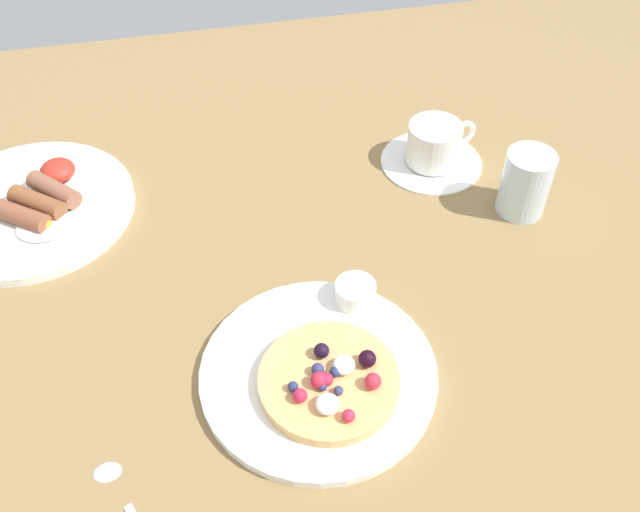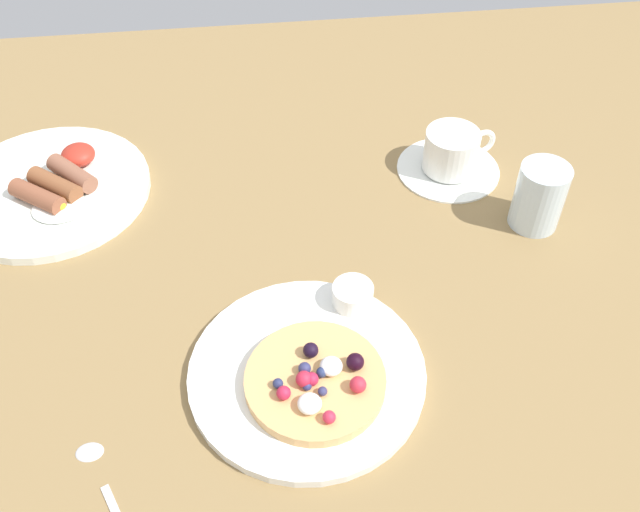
{
  "view_description": "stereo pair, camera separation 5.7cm",
  "coord_description": "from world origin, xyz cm",
  "px_view_note": "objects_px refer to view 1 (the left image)",
  "views": [
    {
      "loc": [
        -5.46,
        -57.25,
        65.47
      ],
      "look_at": [
        7.1,
        0.12,
        4.0
      ],
      "focal_mm": 39.73,
      "sensor_mm": 36.0,
      "label": 1
    },
    {
      "loc": [
        0.14,
        -58.2,
        65.47
      ],
      "look_at": [
        7.1,
        0.12,
        4.0
      ],
      "focal_mm": 39.73,
      "sensor_mm": 36.0,
      "label": 2
    }
  ],
  "objects_px": {
    "coffee_cup": "(435,142)",
    "teaspoon": "(121,495)",
    "pancake_plate": "(319,374)",
    "syrup_ramekin": "(355,292)",
    "breakfast_plate": "(31,208)",
    "water_glass": "(525,183)",
    "coffee_saucer": "(431,161)"
  },
  "relations": [
    {
      "from": "syrup_ramekin",
      "to": "pancake_plate",
      "type": "bearing_deg",
      "value": -125.4
    },
    {
      "from": "syrup_ramekin",
      "to": "breakfast_plate",
      "type": "xyz_separation_m",
      "value": [
        -0.39,
        0.26,
        -0.02
      ]
    },
    {
      "from": "coffee_cup",
      "to": "teaspoon",
      "type": "relative_size",
      "value": 0.82
    },
    {
      "from": "pancake_plate",
      "to": "syrup_ramekin",
      "type": "xyz_separation_m",
      "value": [
        0.06,
        0.09,
        0.02
      ]
    },
    {
      "from": "breakfast_plate",
      "to": "water_glass",
      "type": "relative_size",
      "value": 3.05
    },
    {
      "from": "breakfast_plate",
      "to": "syrup_ramekin",
      "type": "bearing_deg",
      "value": -33.38
    },
    {
      "from": "water_glass",
      "to": "breakfast_plate",
      "type": "bearing_deg",
      "value": 168.21
    },
    {
      "from": "pancake_plate",
      "to": "teaspoon",
      "type": "height_order",
      "value": "pancake_plate"
    },
    {
      "from": "syrup_ramekin",
      "to": "coffee_saucer",
      "type": "xyz_separation_m",
      "value": [
        0.18,
        0.24,
        -0.02
      ]
    },
    {
      "from": "coffee_saucer",
      "to": "teaspoon",
      "type": "distance_m",
      "value": 0.62
    },
    {
      "from": "coffee_saucer",
      "to": "syrup_ramekin",
      "type": "bearing_deg",
      "value": -126.38
    },
    {
      "from": "breakfast_plate",
      "to": "water_glass",
      "type": "distance_m",
      "value": 0.67
    },
    {
      "from": "pancake_plate",
      "to": "water_glass",
      "type": "relative_size",
      "value": 2.86
    },
    {
      "from": "breakfast_plate",
      "to": "pancake_plate",
      "type": "bearing_deg",
      "value": -46.78
    },
    {
      "from": "teaspoon",
      "to": "coffee_saucer",
      "type": "bearing_deg",
      "value": 42.81
    },
    {
      "from": "pancake_plate",
      "to": "water_glass",
      "type": "bearing_deg",
      "value": 32.74
    },
    {
      "from": "coffee_cup",
      "to": "water_glass",
      "type": "bearing_deg",
      "value": -55.05
    },
    {
      "from": "coffee_cup",
      "to": "teaspoon",
      "type": "height_order",
      "value": "coffee_cup"
    },
    {
      "from": "coffee_cup",
      "to": "teaspoon",
      "type": "distance_m",
      "value": 0.62
    },
    {
      "from": "pancake_plate",
      "to": "teaspoon",
      "type": "relative_size",
      "value": 2.01
    },
    {
      "from": "breakfast_plate",
      "to": "coffee_saucer",
      "type": "height_order",
      "value": "breakfast_plate"
    },
    {
      "from": "coffee_saucer",
      "to": "teaspoon",
      "type": "height_order",
      "value": "same"
    },
    {
      "from": "coffee_cup",
      "to": "teaspoon",
      "type": "bearing_deg",
      "value": -137.27
    },
    {
      "from": "pancake_plate",
      "to": "coffee_saucer",
      "type": "distance_m",
      "value": 0.41
    },
    {
      "from": "breakfast_plate",
      "to": "teaspoon",
      "type": "distance_m",
      "value": 0.45
    },
    {
      "from": "syrup_ramekin",
      "to": "water_glass",
      "type": "distance_m",
      "value": 0.29
    },
    {
      "from": "pancake_plate",
      "to": "coffee_saucer",
      "type": "xyz_separation_m",
      "value": [
        0.24,
        0.33,
        -0.0
      ]
    },
    {
      "from": "breakfast_plate",
      "to": "coffee_saucer",
      "type": "xyz_separation_m",
      "value": [
        0.56,
        -0.02,
        -0.0
      ]
    },
    {
      "from": "coffee_cup",
      "to": "teaspoon",
      "type": "xyz_separation_m",
      "value": [
        -0.46,
        -0.42,
        -0.03
      ]
    },
    {
      "from": "water_glass",
      "to": "pancake_plate",
      "type": "bearing_deg",
      "value": -147.26
    },
    {
      "from": "syrup_ramekin",
      "to": "breakfast_plate",
      "type": "distance_m",
      "value": 0.47
    },
    {
      "from": "syrup_ramekin",
      "to": "coffee_saucer",
      "type": "relative_size",
      "value": 0.33
    }
  ]
}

